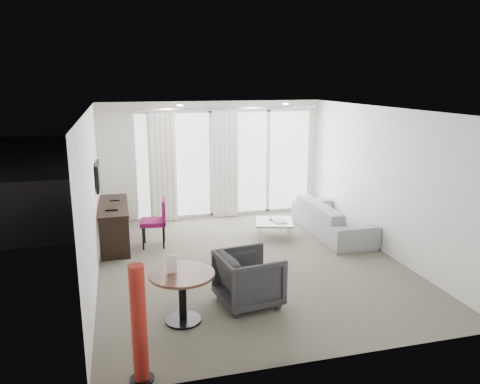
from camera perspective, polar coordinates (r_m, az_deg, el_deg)
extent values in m
cube|color=#5C584A|center=(8.15, 1.09, -8.50)|extent=(5.00, 6.00, 0.00)
cube|color=white|center=(7.57, 1.18, 10.06)|extent=(5.00, 6.00, 0.00)
cube|color=silver|center=(7.49, -17.60, -0.70)|extent=(0.00, 6.00, 2.60)
cube|color=silver|center=(8.77, 17.05, 1.36)|extent=(0.00, 6.00, 2.60)
cube|color=silver|center=(5.06, 10.55, -7.06)|extent=(5.00, 0.00, 2.60)
cylinder|color=#FFE0B2|center=(8.96, -7.34, 10.43)|extent=(0.12, 0.12, 0.02)
cylinder|color=#FFE0B2|center=(9.46, 5.58, 10.64)|extent=(0.12, 0.12, 0.02)
cylinder|color=maroon|center=(5.04, -12.20, -15.48)|extent=(0.27, 0.27, 1.28)
imported|color=#29292B|center=(6.59, 1.09, -10.51)|extent=(0.93, 0.91, 0.75)
imported|color=gray|center=(9.64, 11.18, -3.17)|extent=(0.89, 2.27, 0.66)
cube|color=#4D4D50|center=(12.40, -3.27, -1.04)|extent=(5.60, 3.00, 0.12)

